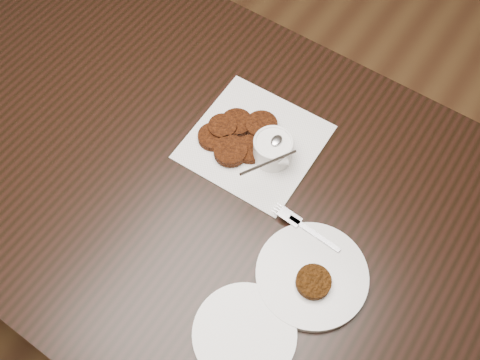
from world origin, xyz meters
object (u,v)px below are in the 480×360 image
napkin (254,142)px  plate_with_patty (312,274)px  sauce_ramekin (274,141)px  plate_empty (244,334)px  table (201,237)px

napkin → plate_with_patty: bearing=-36.6°
sauce_ramekin → plate_empty: sauce_ramekin is taller
plate_with_patty → table: bearing=169.5°
table → plate_with_patty: plate_with_patty is taller
napkin → sauce_ramekin: 0.08m
table → plate_empty: plate_empty is taller
table → plate_with_patty: size_ratio=6.63×
plate_empty → sauce_ramekin: bearing=115.3°
sauce_ramekin → plate_empty: (0.16, -0.34, -0.06)m
table → plate_with_patty: 0.52m
table → napkin: bearing=58.8°
table → sauce_ramekin: size_ratio=12.03×
napkin → plate_with_patty: 0.32m
table → napkin: size_ratio=5.33×
plate_with_patty → plate_empty: plate_with_patty is taller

